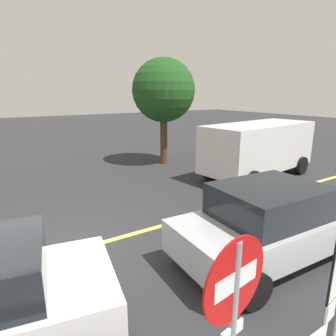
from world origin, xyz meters
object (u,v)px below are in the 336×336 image
car_silver_behind_van (272,222)px  stop_sign (233,318)px  white_van (258,147)px  tree_left_verge (164,91)px

car_silver_behind_van → stop_sign: bearing=-147.4°
stop_sign → white_van: bearing=39.4°
stop_sign → car_silver_behind_van: size_ratio=0.53×
white_van → stop_sign: bearing=-140.6°
car_silver_behind_van → white_van: bearing=43.6°
white_van → car_silver_behind_van: white_van is taller
white_van → car_silver_behind_van: 6.33m
stop_sign → white_van: 10.15m
white_van → tree_left_verge: 5.02m
stop_sign → tree_left_verge: (5.80, 10.46, 1.88)m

